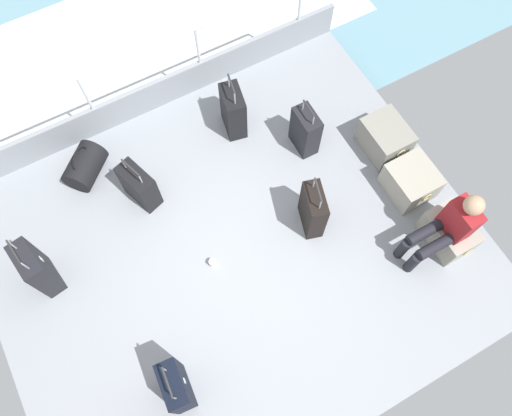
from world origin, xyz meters
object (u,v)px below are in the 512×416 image
passenger_seated (447,227)px  paper_cup (213,263)px  suitcase_2 (37,269)px  suitcase_3 (313,210)px  cargo_crate_1 (411,181)px  cargo_crate_2 (449,232)px  suitcase_0 (177,387)px  suitcase_5 (305,131)px  suitcase_6 (233,111)px  suitcase_1 (139,186)px  cargo_crate_0 (385,138)px  duffel_bag (85,166)px

passenger_seated → paper_cup: passenger_seated is taller
suitcase_2 → suitcase_3: 2.94m
paper_cup → suitcase_2: bearing=-113.9°
cargo_crate_1 → passenger_seated: (0.71, -0.18, 0.38)m
cargo_crate_1 → cargo_crate_2: cargo_crate_1 is taller
suitcase_0 → suitcase_2: suitcase_2 is taller
cargo_crate_2 → paper_cup: 2.60m
suitcase_5 → suitcase_6: bearing=-136.1°
cargo_crate_1 → paper_cup: size_ratio=5.59×
suitcase_1 → suitcase_6: 1.41m
suitcase_1 → suitcase_5: (0.30, 1.98, 0.03)m
cargo_crate_2 → suitcase_0: 3.27m
cargo_crate_0 → duffel_bag: duffel_bag is taller
suitcase_2 → suitcase_6: (-0.74, 2.67, -0.03)m
cargo_crate_1 → suitcase_3: 1.23m
cargo_crate_2 → suitcase_2: (-1.70, -4.03, 0.16)m
suitcase_2 → suitcase_6: bearing=105.5°
passenger_seated → suitcase_2: size_ratio=1.18×
duffel_bag → suitcase_5: bearing=69.9°
suitcase_0 → cargo_crate_1: bearing=102.7°
suitcase_0 → suitcase_6: (-2.47, 1.91, -0.03)m
suitcase_3 → suitcase_1: bearing=-128.4°
passenger_seated → suitcase_3: passenger_seated is taller
cargo_crate_0 → paper_cup: size_ratio=5.94×
suitcase_1 → paper_cup: 1.19m
passenger_seated → suitcase_1: passenger_seated is taller
suitcase_2 → paper_cup: bearing=66.1°
duffel_bag → suitcase_3: bearing=47.7°
suitcase_1 → suitcase_2: (0.40, -1.30, 0.08)m
cargo_crate_0 → cargo_crate_2: (1.31, -0.06, -0.01)m
suitcase_1 → cargo_crate_0: bearing=74.2°
suitcase_3 → cargo_crate_2: bearing=53.4°
cargo_crate_2 → suitcase_3: suitcase_3 is taller
cargo_crate_1 → cargo_crate_2: 0.71m
cargo_crate_0 → suitcase_6: suitcase_6 is taller
cargo_crate_1 → passenger_seated: bearing=-14.5°
cargo_crate_0 → cargo_crate_1: 0.61m
cargo_crate_2 → suitcase_0: (0.03, -3.27, 0.16)m
suitcase_1 → suitcase_5: bearing=81.4°
cargo_crate_0 → suitcase_5: (-0.49, -0.81, 0.10)m
cargo_crate_1 → passenger_seated: 0.82m
suitcase_0 → suitcase_5: suitcase_0 is taller
suitcase_0 → suitcase_6: 3.12m
cargo_crate_2 → suitcase_3: (-0.90, -1.21, 0.14)m
suitcase_1 → suitcase_3: suitcase_3 is taller
cargo_crate_2 → duffel_bag: (-2.69, -3.18, -0.01)m
passenger_seated → duffel_bag: size_ratio=1.78×
paper_cup → suitcase_5: bearing=116.5°
passenger_seated → suitcase_2: 4.21m
suitcase_1 → suitcase_6: size_ratio=0.84×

